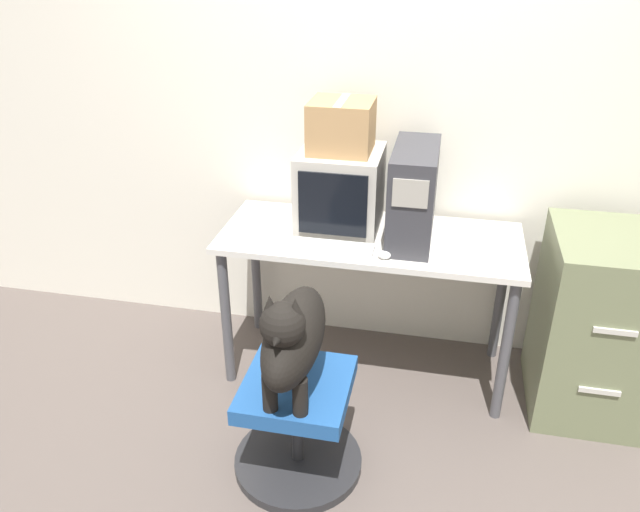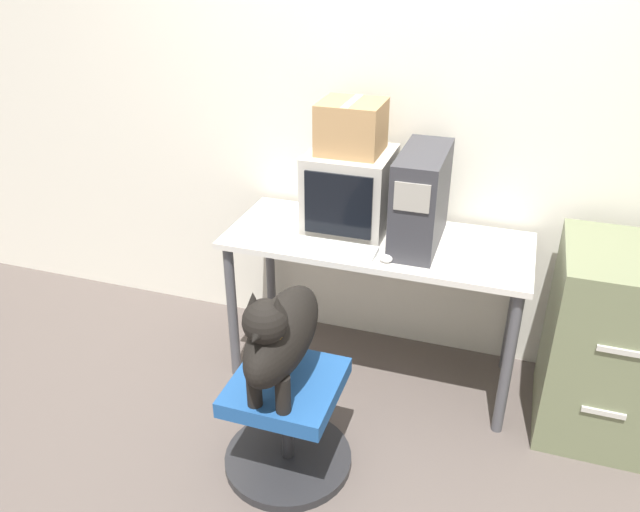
# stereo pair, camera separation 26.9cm
# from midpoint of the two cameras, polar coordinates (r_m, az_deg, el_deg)

# --- Properties ---
(ground_plane) EXTENTS (12.00, 12.00, 0.00)m
(ground_plane) POSITION_cam_midpoint_polar(r_m,az_deg,el_deg) (3.15, 0.83, -13.35)
(ground_plane) COLOR #564C47
(wall_back) EXTENTS (8.00, 0.05, 2.60)m
(wall_back) POSITION_cam_midpoint_polar(r_m,az_deg,el_deg) (3.12, 3.42, 13.39)
(wall_back) COLOR silver
(wall_back) RESTS_ON ground_plane
(desk) EXTENTS (1.43, 0.59, 0.78)m
(desk) POSITION_cam_midpoint_polar(r_m,az_deg,el_deg) (3.01, 2.02, 0.07)
(desk) COLOR silver
(desk) RESTS_ON ground_plane
(crt_monitor) EXTENTS (0.39, 0.39, 0.38)m
(crt_monitor) POSITION_cam_midpoint_polar(r_m,az_deg,el_deg) (2.99, -0.71, 6.06)
(crt_monitor) COLOR #B7B2A8
(crt_monitor) RESTS_ON desk
(pc_tower) EXTENTS (0.20, 0.49, 0.44)m
(pc_tower) POSITION_cam_midpoint_polar(r_m,az_deg,el_deg) (2.87, 5.87, 5.59)
(pc_tower) COLOR #333338
(pc_tower) RESTS_ON desk
(keyboard) EXTENTS (0.42, 0.15, 0.03)m
(keyboard) POSITION_cam_midpoint_polar(r_m,az_deg,el_deg) (2.81, -2.05, 0.62)
(keyboard) COLOR silver
(keyboard) RESTS_ON desk
(computer_mouse) EXTENTS (0.06, 0.05, 0.04)m
(computer_mouse) POSITION_cam_midpoint_polar(r_m,az_deg,el_deg) (2.75, 3.14, 0.04)
(computer_mouse) COLOR silver
(computer_mouse) RESTS_ON desk
(office_chair) EXTENTS (0.55, 0.55, 0.45)m
(office_chair) POSITION_cam_midpoint_polar(r_m,az_deg,el_deg) (2.71, -5.02, -15.17)
(office_chair) COLOR #262628
(office_chair) RESTS_ON ground_plane
(dog) EXTENTS (0.21, 0.58, 0.50)m
(dog) POSITION_cam_midpoint_polar(r_m,az_deg,el_deg) (2.38, -5.76, -7.41)
(dog) COLOR black
(dog) RESTS_ON office_chair
(filing_cabinet) EXTENTS (0.50, 0.59, 0.89)m
(filing_cabinet) POSITION_cam_midpoint_polar(r_m,az_deg,el_deg) (3.11, 21.63, -5.91)
(filing_cabinet) COLOR #6B7251
(filing_cabinet) RESTS_ON ground_plane
(cardboard_box) EXTENTS (0.29, 0.27, 0.23)m
(cardboard_box) POSITION_cam_midpoint_polar(r_m,az_deg,el_deg) (2.89, -0.73, 11.75)
(cardboard_box) COLOR #A87F51
(cardboard_box) RESTS_ON crt_monitor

